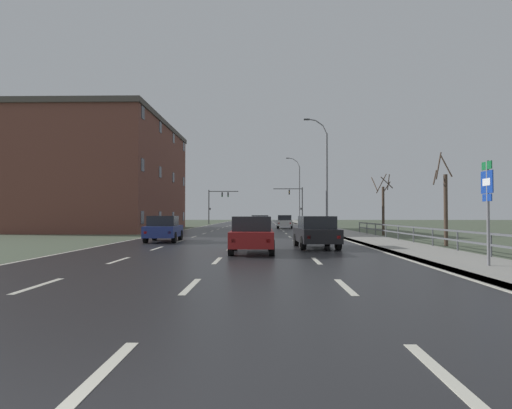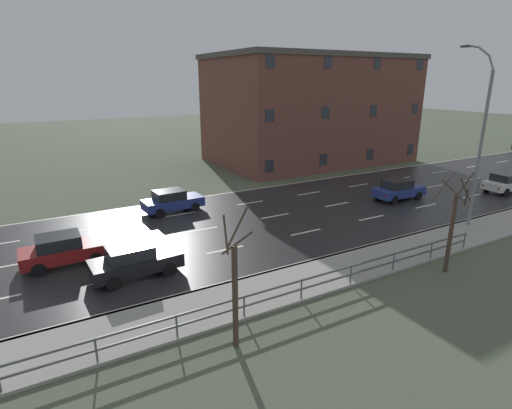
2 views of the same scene
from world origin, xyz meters
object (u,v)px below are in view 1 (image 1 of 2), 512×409
object	(u,v)px
car_far_left	(316,232)
brick_building	(106,176)
car_far_right	(164,229)
highway_sign	(488,200)
traffic_signal_right	(297,200)
car_near_left	(252,234)
street_lamp_midground	(325,176)
traffic_signal_left	(216,200)
street_lamp_distant	(299,191)
car_near_right	(260,223)
car_distant	(285,222)

from	to	relation	value
car_far_left	brick_building	xyz separation A→B (m)	(-19.49, 24.39, 4.92)
car_far_left	car_far_right	bearing A→B (deg)	148.45
highway_sign	car_far_left	size ratio (longest dim) A/B	0.78
traffic_signal_right	car_near_left	xyz separation A→B (m)	(-5.90, -53.04, -3.23)
street_lamp_midground	highway_sign	distance (m)	28.13
highway_sign	car_far_left	world-z (taller)	highway_sign
traffic_signal_left	car_far_left	world-z (taller)	traffic_signal_left
traffic_signal_left	car_far_left	distance (m)	53.45
traffic_signal_left	street_lamp_midground	bearing A→B (deg)	-66.42
highway_sign	traffic_signal_right	xyz separation A→B (m)	(-1.35, 58.23, 1.93)
street_lamp_distant	brick_building	distance (m)	36.06
street_lamp_midground	car_near_left	bearing A→B (deg)	-105.55
highway_sign	car_near_right	size ratio (longest dim) A/B	0.80
traffic_signal_right	car_near_right	size ratio (longest dim) A/B	1.49
street_lamp_distant	car_far_left	xyz separation A→B (m)	(-3.29, -52.35, -4.78)
brick_building	car_near_right	bearing A→B (deg)	-12.55
street_lamp_distant	car_far_right	bearing A→B (deg)	-103.95
highway_sign	traffic_signal_left	xyz separation A→B (m)	(-15.01, 60.20, 1.94)
traffic_signal_right	highway_sign	bearing A→B (deg)	-88.68
car_near_right	car_near_left	world-z (taller)	same
street_lamp_distant	car_near_left	size ratio (longest dim) A/B	2.77
car_near_left	car_far_left	distance (m)	4.10
car_near_right	car_distant	world-z (taller)	same
car_near_right	car_near_left	distance (m)	23.46
car_near_right	brick_building	size ratio (longest dim) A/B	0.19
car_far_right	car_far_left	distance (m)	9.74
street_lamp_midground	traffic_signal_right	world-z (taller)	street_lamp_midground
car_far_right	car_near_right	xyz separation A→B (m)	(5.61, 16.07, 0.00)
street_lamp_midground	car_near_left	distance (m)	24.03
street_lamp_distant	car_far_right	xyz separation A→B (m)	(-11.85, -47.71, -4.78)
car_far_right	highway_sign	bearing A→B (deg)	-47.74
car_distant	car_far_right	bearing A→B (deg)	-105.10
traffic_signal_left	car_near_right	xyz separation A→B (m)	(7.85, -31.55, -3.24)
car_near_left	car_distant	world-z (taller)	same
traffic_signal_left	car_distant	bearing A→B (deg)	-64.22
traffic_signal_right	brick_building	bearing A→B (deg)	-130.80
street_lamp_distant	traffic_signal_right	xyz separation A→B (m)	(-0.42, -2.06, -1.55)
car_near_right	car_distant	distance (m)	9.86
car_near_right	car_far_left	xyz separation A→B (m)	(2.95, -20.71, 0.00)
car_distant	traffic_signal_left	bearing A→B (deg)	118.98
street_lamp_midground	car_near_right	distance (m)	7.74
car_near_right	traffic_signal_right	bearing A→B (deg)	79.61
car_far_right	car_near_right	distance (m)	17.02
brick_building	car_near_left	bearing A→B (deg)	-58.79
brick_building	street_lamp_midground	bearing A→B (deg)	-10.95
car_far_right	car_far_left	bearing A→B (deg)	-31.60
street_lamp_midground	traffic_signal_right	bearing A→B (deg)	90.80
highway_sign	car_near_right	distance (m)	29.56
traffic_signal_right	street_lamp_distant	bearing A→B (deg)	78.44
car_near_right	car_far_left	world-z (taller)	same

